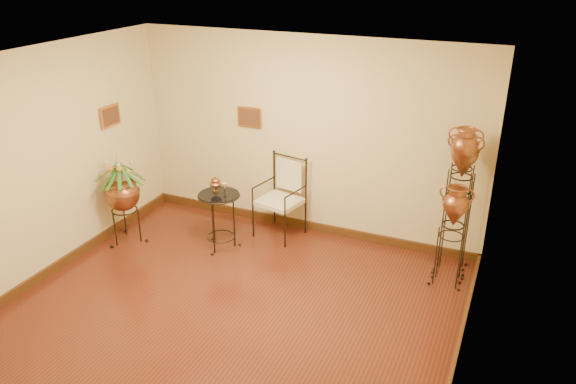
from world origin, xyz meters
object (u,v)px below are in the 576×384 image
at_px(amphora_tall, 457,203).
at_px(armchair, 279,198).
at_px(amphora_mid, 458,204).
at_px(side_table, 220,220).
at_px(planter_urn, 122,190).

bearing_deg(amphora_tall, armchair, 176.98).
xyz_separation_m(amphora_mid, armchair, (-2.40, 0.00, -0.36)).
bearing_deg(amphora_mid, amphora_tall, -90.00).
height_order(amphora_mid, armchair, amphora_mid).
bearing_deg(amphora_mid, armchair, 180.00).
bearing_deg(side_table, amphora_tall, 9.99).
relative_size(planter_urn, armchair, 1.21).
bearing_deg(amphora_tall, side_table, -170.01).
bearing_deg(planter_urn, side_table, 15.27).
xyz_separation_m(armchair, side_table, (-0.59, -0.65, -0.15)).
bearing_deg(side_table, planter_urn, -164.73).
bearing_deg(armchair, amphora_mid, 11.61).
distance_m(amphora_mid, armchair, 2.43).
relative_size(amphora_tall, amphora_mid, 1.06).
xyz_separation_m(amphora_tall, armchair, (-2.40, 0.13, -0.43)).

